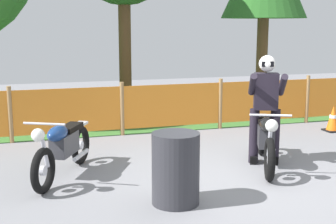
{
  "coord_description": "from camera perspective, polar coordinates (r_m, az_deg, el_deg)",
  "views": [
    {
      "loc": [
        -2.81,
        -5.86,
        2.16
      ],
      "look_at": [
        -0.86,
        0.54,
        0.9
      ],
      "focal_mm": 50.27,
      "sensor_mm": 36.0,
      "label": 1
    }
  ],
  "objects": [
    {
      "name": "ground",
      "position": [
        6.85,
        8.29,
        -7.92
      ],
      "size": [
        24.0,
        24.0,
        0.02
      ],
      "primitive_type": "cube",
      "color": "gray"
    },
    {
      "name": "grass_verge",
      "position": [
        12.17,
        -3.32,
        0.43
      ],
      "size": [
        24.0,
        5.5,
        0.01
      ],
      "primitive_type": "cube",
      "color": "#427A33",
      "rests_on": "ground"
    },
    {
      "name": "barrier_fence",
      "position": [
        9.47,
        0.58,
        0.8
      ],
      "size": [
        10.46,
        0.08,
        1.05
      ],
      "color": "#997547",
      "rests_on": "ground"
    },
    {
      "name": "motorcycle_lead",
      "position": [
        6.82,
        -12.61,
        -4.19
      ],
      "size": [
        1.01,
        1.76,
        0.91
      ],
      "rotation": [
        0.0,
        0.0,
        -2.05
      ],
      "color": "black",
      "rests_on": "ground"
    },
    {
      "name": "motorcycle_trailing",
      "position": [
        7.29,
        11.76,
        -3.12
      ],
      "size": [
        0.94,
        1.85,
        0.93
      ],
      "rotation": [
        0.0,
        0.0,
        -1.98
      ],
      "color": "black",
      "rests_on": "ground"
    },
    {
      "name": "rider_trailing",
      "position": [
        7.4,
        11.74,
        1.04
      ],
      "size": [
        0.69,
        0.78,
        1.69
      ],
      "rotation": [
        0.0,
        0.0,
        -1.98
      ],
      "color": "black",
      "rests_on": "ground"
    },
    {
      "name": "traffic_cone",
      "position": [
        10.14,
        19.38,
        -0.77
      ],
      "size": [
        0.32,
        0.32,
        0.53
      ],
      "color": "black",
      "rests_on": "ground"
    },
    {
      "name": "spare_drum",
      "position": [
        5.71,
        0.93,
        -6.86
      ],
      "size": [
        0.58,
        0.58,
        0.88
      ],
      "primitive_type": "cylinder",
      "color": "#2D2D33",
      "rests_on": "ground"
    }
  ]
}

